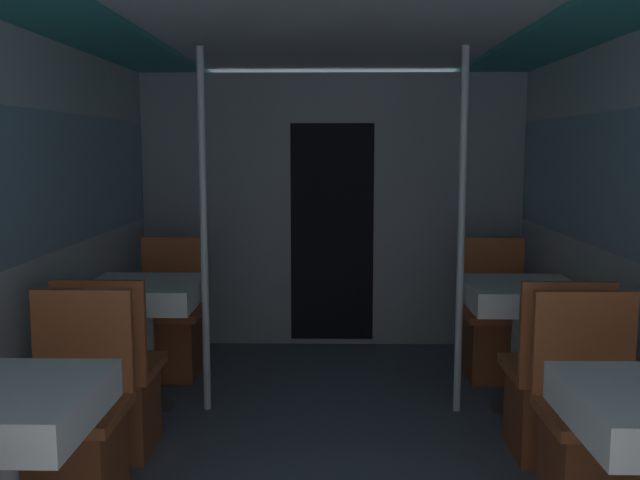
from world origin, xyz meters
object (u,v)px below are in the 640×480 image
chair_left_far_1 (170,334)px  chair_right_far_0 (594,449)px  chair_left_far_0 (72,446)px  chair_right_far_1 (495,335)px  support_pole_right_1 (461,234)px  chair_right_near_1 (552,401)px  support_pole_left_1 (204,233)px  dining_table_left_1 (144,301)px  chair_left_near_1 (114,398)px  dining_table_right_1 (521,302)px

chair_left_far_1 → chair_right_far_0: size_ratio=1.00×
chair_right_far_0 → chair_left_far_0: bearing=0.0°
chair_right_far_1 → support_pole_right_1: (-0.36, -0.63, 0.76)m
chair_right_far_0 → chair_right_near_1: bearing=-90.0°
support_pole_left_1 → support_pole_right_1: bearing=0.0°
chair_right_far_1 → chair_left_far_1: bearing=0.0°
dining_table_left_1 → chair_right_far_0: bearing=-28.7°
chair_right_far_1 → chair_left_near_1: bearing=29.7°
chair_left_near_1 → chair_left_far_1: size_ratio=1.00×
chair_right_far_0 → chair_right_near_1: size_ratio=1.00×
dining_table_left_1 → chair_right_far_1: (2.20, 0.63, -0.36)m
chair_left_far_0 → support_pole_right_1: support_pole_right_1 is taller
support_pole_left_1 → chair_right_far_0: support_pole_left_1 is taller
chair_left_near_1 → chair_right_far_0: size_ratio=1.00×
support_pole_left_1 → dining_table_right_1: support_pole_left_1 is taller
chair_right_far_0 → dining_table_right_1: size_ratio=1.21×
chair_left_far_0 → dining_table_left_1: size_ratio=1.21×
chair_left_far_1 → chair_left_near_1: bearing=90.0°
chair_left_near_1 → chair_left_far_1: same height
dining_table_right_1 → chair_right_far_1: size_ratio=0.83×
chair_right_far_0 → support_pole_right_1: 1.47m
chair_left_far_0 → chair_right_far_1: same height
chair_right_far_1 → chair_right_near_1: bearing=90.0°
chair_right_far_1 → chair_left_far_0: bearing=39.7°
dining_table_left_1 → chair_right_near_1: bearing=-15.9°
chair_left_far_1 → chair_right_near_1: same height
dining_table_right_1 → chair_right_far_0: bearing=-90.0°
support_pole_left_1 → support_pole_right_1: size_ratio=1.00×
chair_left_near_1 → chair_right_near_1: 2.20m
chair_left_far_1 → chair_right_near_1: bearing=150.3°
dining_table_right_1 → chair_right_near_1: bearing=-90.0°
chair_left_near_1 → chair_left_far_0: bearing=-90.0°
chair_left_near_1 → chair_left_far_1: (0.00, 1.25, 0.00)m
chair_right_near_1 → chair_left_far_1: bearing=150.3°
chair_left_near_1 → chair_right_far_0: same height
chair_left_far_1 → chair_right_far_1: (2.20, 0.00, 0.00)m
support_pole_right_1 → chair_left_far_0: bearing=-146.8°
chair_left_far_1 → chair_right_far_1: same height
chair_left_far_0 → support_pole_left_1: (0.36, 1.20, 0.76)m
chair_left_far_1 → chair_right_near_1: 2.53m
chair_right_far_1 → dining_table_left_1: bearing=15.9°
chair_left_far_0 → chair_right_far_0: (2.20, 0.00, 0.00)m
dining_table_left_1 → chair_right_far_0: chair_right_far_0 is taller
chair_right_far_1 → support_pole_right_1: 1.05m
chair_right_far_0 → chair_right_far_1: size_ratio=1.00×
dining_table_left_1 → chair_right_near_1: size_ratio=0.83×
chair_left_far_1 → dining_table_left_1: bearing=90.0°
chair_left_near_1 → dining_table_right_1: 2.31m
dining_table_right_1 → support_pole_right_1: size_ratio=0.36×
dining_table_left_1 → chair_left_far_1: chair_left_far_1 is taller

